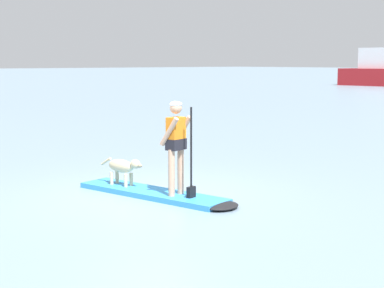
% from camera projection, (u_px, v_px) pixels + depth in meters
% --- Properties ---
extents(ground_plane, '(400.00, 400.00, 0.00)m').
position_uv_depth(ground_plane, '(152.00, 196.00, 11.24)').
color(ground_plane, gray).
extents(paddleboard, '(3.57, 1.39, 0.10)m').
position_uv_depth(paddleboard, '(161.00, 195.00, 11.09)').
color(paddleboard, '#338CD8').
rests_on(paddleboard, ground_plane).
extents(person_paddler, '(0.65, 0.54, 1.72)m').
position_uv_depth(person_paddler, '(177.00, 141.00, 10.71)').
color(person_paddler, tan).
rests_on(person_paddler, paddleboard).
extents(dog, '(1.10, 0.35, 0.55)m').
position_uv_depth(dog, '(123.00, 167.00, 11.64)').
color(dog, '#CCB78C').
rests_on(dog, paddleboard).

